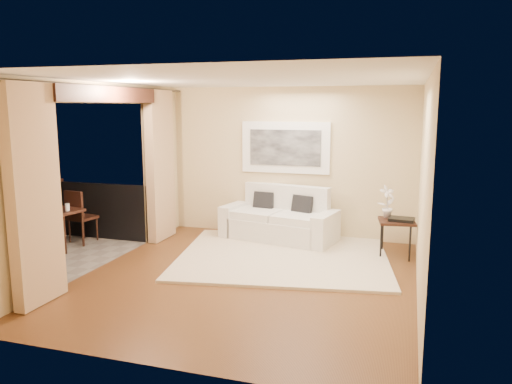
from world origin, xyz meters
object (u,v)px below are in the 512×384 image
at_px(sofa, 280,221).
at_px(side_table, 397,224).
at_px(bistro_table, 61,215).
at_px(orchid, 387,202).
at_px(balcony_chair_near, 39,223).
at_px(ice_bucket, 56,202).
at_px(balcony_chair_far, 78,213).

xyz_separation_m(sofa, side_table, (1.99, -0.40, 0.19)).
distance_m(side_table, bistro_table, 5.46).
relative_size(side_table, orchid, 1.17).
distance_m(orchid, balcony_chair_near, 5.45).
xyz_separation_m(side_table, ice_bucket, (-5.50, -1.10, 0.23)).
height_order(sofa, bistro_table, sofa).
bearing_deg(sofa, orchid, 2.82).
relative_size(sofa, balcony_chair_far, 2.29).
bearing_deg(orchid, side_table, -37.79).
xyz_separation_m(sofa, balcony_chair_far, (-3.31, -1.20, 0.20)).
bearing_deg(balcony_chair_near, side_table, 4.01).
bearing_deg(balcony_chair_near, ice_bucket, 94.40).
distance_m(orchid, ice_bucket, 5.47).
bearing_deg(sofa, bistro_table, -142.68).
xyz_separation_m(sofa, bistro_table, (-3.33, -1.62, 0.24)).
distance_m(balcony_chair_near, ice_bucket, 0.77).
height_order(orchid, balcony_chair_far, orchid).
relative_size(sofa, side_table, 3.46).
relative_size(balcony_chair_near, ice_bucket, 5.08).
bearing_deg(ice_bucket, sofa, 23.27).
bearing_deg(bistro_table, ice_bucket, 147.91).
relative_size(bistro_table, balcony_chair_far, 0.73).
bearing_deg(side_table, ice_bucket, -168.64).
xyz_separation_m(orchid, bistro_table, (-5.16, -1.34, -0.27)).
xyz_separation_m(balcony_chair_near, ice_bucket, (-0.25, 0.71, 0.17)).
bearing_deg(balcony_chair_near, sofa, 19.20).
height_order(sofa, orchid, orchid).
distance_m(sofa, ice_bucket, 3.84).
bearing_deg(side_table, orchid, 142.21).
xyz_separation_m(side_table, balcony_chair_near, (-5.25, -1.81, 0.06)).
bearing_deg(balcony_chair_near, orchid, 5.81).
distance_m(sofa, side_table, 2.04).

